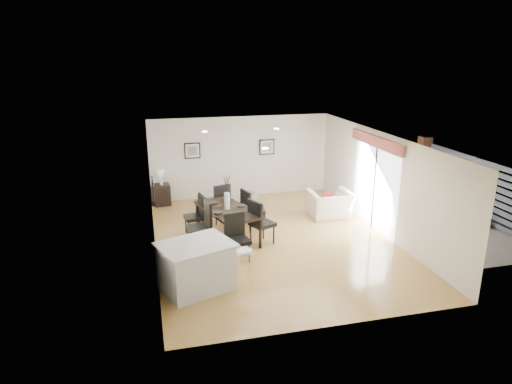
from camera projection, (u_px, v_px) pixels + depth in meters
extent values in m
plane|color=#B18848|center=(273.00, 240.00, 11.90)|extent=(8.00, 8.00, 0.00)
cube|color=silver|center=(241.00, 157.00, 15.21)|extent=(6.00, 0.04, 2.70)
cube|color=silver|center=(338.00, 257.00, 7.79)|extent=(6.00, 0.04, 2.70)
cube|color=silver|center=(152.00, 200.00, 10.81)|extent=(0.04, 8.00, 2.70)
cube|color=silver|center=(381.00, 183.00, 12.19)|extent=(0.04, 8.00, 2.70)
cube|color=white|center=(274.00, 138.00, 11.10)|extent=(6.00, 8.00, 0.02)
imported|color=gray|center=(228.00, 198.00, 14.44)|extent=(1.91, 0.93, 0.54)
imported|color=silver|center=(330.00, 204.00, 13.50)|extent=(1.23, 1.08, 0.78)
imported|color=#355223|center=(482.00, 217.00, 12.69)|extent=(0.67, 0.62, 0.60)
imported|color=#355223|center=(421.00, 194.00, 14.63)|extent=(0.43, 0.43, 0.71)
cube|color=black|center=(227.00, 210.00, 11.76)|extent=(1.54, 2.22, 0.07)
cylinder|color=black|center=(229.00, 241.00, 10.90)|extent=(0.08, 0.08, 0.77)
cylinder|color=black|center=(198.00, 217.00, 12.45)|extent=(0.08, 0.08, 0.77)
cylinder|color=black|center=(260.00, 234.00, 11.32)|extent=(0.08, 0.08, 0.77)
cylinder|color=black|center=(226.00, 212.00, 12.88)|extent=(0.08, 0.08, 0.77)
cube|color=black|center=(199.00, 229.00, 11.18)|extent=(0.62, 0.62, 0.10)
cube|color=black|center=(208.00, 214.00, 11.16)|extent=(0.14, 0.57, 0.67)
cylinder|color=black|center=(188.00, 238.00, 11.40)|extent=(0.04, 0.04, 0.51)
cylinder|color=black|center=(206.00, 236.00, 11.54)|extent=(0.04, 0.04, 0.51)
cylinder|color=black|center=(192.00, 245.00, 11.00)|extent=(0.04, 0.04, 0.51)
cylinder|color=black|center=(210.00, 242.00, 11.15)|extent=(0.04, 0.04, 0.51)
cube|color=black|center=(194.00, 217.00, 12.14)|extent=(0.55, 0.55, 0.09)
cube|color=black|center=(202.00, 205.00, 12.12)|extent=(0.12, 0.50, 0.59)
cylinder|color=black|center=(186.00, 225.00, 12.32)|extent=(0.04, 0.04, 0.45)
cylinder|color=black|center=(200.00, 223.00, 12.46)|extent=(0.04, 0.04, 0.45)
cylinder|color=black|center=(189.00, 230.00, 11.98)|extent=(0.04, 0.04, 0.45)
cylinder|color=black|center=(203.00, 228.00, 12.11)|extent=(0.04, 0.04, 0.45)
cube|color=black|center=(262.00, 224.00, 11.56)|extent=(0.70, 0.70, 0.09)
cube|color=black|center=(255.00, 213.00, 11.33)|extent=(0.28, 0.52, 0.64)
cylinder|color=black|center=(274.00, 235.00, 11.61)|extent=(0.04, 0.04, 0.49)
cylinder|color=black|center=(261.00, 239.00, 11.37)|extent=(0.04, 0.04, 0.49)
cylinder|color=black|center=(263.00, 230.00, 11.93)|extent=(0.04, 0.04, 0.49)
cylinder|color=black|center=(251.00, 234.00, 11.68)|extent=(0.04, 0.04, 0.49)
cube|color=black|center=(253.00, 212.00, 12.50)|extent=(0.63, 0.63, 0.09)
cube|color=black|center=(246.00, 202.00, 12.30)|extent=(0.20, 0.52, 0.62)
cylinder|color=black|center=(263.00, 222.00, 12.51)|extent=(0.04, 0.04, 0.47)
cylinder|color=black|center=(250.00, 225.00, 12.32)|extent=(0.04, 0.04, 0.47)
cylinder|color=black|center=(256.00, 218.00, 12.85)|extent=(0.04, 0.04, 0.47)
cylinder|color=black|center=(243.00, 220.00, 12.66)|extent=(0.04, 0.04, 0.47)
cube|color=black|center=(238.00, 241.00, 10.60)|extent=(0.58, 0.58, 0.09)
cube|color=black|center=(234.00, 225.00, 10.70)|extent=(0.51, 0.15, 0.61)
cylinder|color=black|center=(233.00, 256.00, 10.44)|extent=(0.04, 0.04, 0.46)
cylinder|color=black|center=(227.00, 250.00, 10.78)|extent=(0.04, 0.04, 0.46)
cylinder|color=black|center=(249.00, 253.00, 10.59)|extent=(0.04, 0.04, 0.46)
cylinder|color=black|center=(243.00, 247.00, 10.94)|extent=(0.04, 0.04, 0.46)
cube|color=black|center=(219.00, 204.00, 13.10)|extent=(0.65, 0.65, 0.09)
cube|color=black|center=(222.00, 195.00, 12.82)|extent=(0.51, 0.23, 0.62)
cylinder|color=black|center=(222.00, 210.00, 13.45)|extent=(0.04, 0.04, 0.47)
cylinder|color=black|center=(229.00, 214.00, 13.12)|extent=(0.04, 0.04, 0.47)
cylinder|color=black|center=(210.00, 213.00, 13.24)|extent=(0.04, 0.04, 0.47)
cylinder|color=black|center=(216.00, 217.00, 12.91)|extent=(0.04, 0.04, 0.47)
cylinder|color=white|center=(227.00, 201.00, 11.69)|extent=(0.15, 0.15, 0.43)
cylinder|color=#2F2115|center=(241.00, 207.00, 11.84)|extent=(0.41, 0.41, 0.01)
cylinder|color=black|center=(241.00, 206.00, 11.82)|extent=(0.22, 0.22, 0.06)
cylinder|color=#2F2115|center=(227.00, 201.00, 12.37)|extent=(0.41, 0.41, 0.01)
cylinder|color=black|center=(227.00, 199.00, 12.36)|extent=(0.22, 0.22, 0.06)
cylinder|color=#2F2115|center=(213.00, 205.00, 12.05)|extent=(0.41, 0.41, 0.01)
cylinder|color=black|center=(213.00, 203.00, 12.04)|extent=(0.22, 0.22, 0.06)
cylinder|color=#2F2115|center=(218.00, 214.00, 11.32)|extent=(0.41, 0.41, 0.01)
cylinder|color=black|center=(218.00, 213.00, 11.31)|extent=(0.22, 0.22, 0.06)
cylinder|color=#2F2115|center=(236.00, 216.00, 11.19)|extent=(0.41, 0.41, 0.01)
cylinder|color=black|center=(236.00, 215.00, 11.18)|extent=(0.22, 0.22, 0.06)
cube|color=black|center=(250.00, 214.00, 13.29)|extent=(0.97, 0.69, 0.36)
cube|color=black|center=(162.00, 195.00, 14.58)|extent=(0.54, 0.54, 0.67)
cylinder|color=white|center=(161.00, 182.00, 14.46)|extent=(0.11, 0.11, 0.20)
cone|color=white|center=(161.00, 175.00, 14.39)|extent=(0.24, 0.24, 0.26)
cube|color=maroon|center=(328.00, 199.00, 13.31)|extent=(0.33, 0.14, 0.32)
cube|color=silver|center=(196.00, 268.00, 9.34)|extent=(1.60, 1.40, 0.95)
cube|color=silver|center=(195.00, 245.00, 9.19)|extent=(1.74, 1.54, 0.07)
cylinder|color=white|center=(244.00, 251.00, 9.49)|extent=(0.35, 0.35, 0.05)
cylinder|color=silver|center=(248.00, 264.00, 9.74)|extent=(0.02, 0.02, 0.74)
cylinder|color=silver|center=(238.00, 265.00, 9.68)|extent=(0.02, 0.02, 0.74)
cylinder|color=silver|center=(240.00, 270.00, 9.47)|extent=(0.02, 0.02, 0.74)
cylinder|color=silver|center=(251.00, 269.00, 9.52)|extent=(0.02, 0.02, 0.74)
cube|color=black|center=(192.00, 151.00, 14.73)|extent=(0.52, 0.03, 0.52)
cube|color=white|center=(192.00, 151.00, 14.73)|extent=(0.44, 0.04, 0.44)
cube|color=#50504B|center=(192.00, 151.00, 14.73)|extent=(0.30, 0.04, 0.30)
cube|color=black|center=(267.00, 147.00, 15.30)|extent=(0.52, 0.03, 0.52)
cube|color=white|center=(267.00, 147.00, 15.30)|extent=(0.44, 0.04, 0.44)
cube|color=#50504B|center=(267.00, 147.00, 15.30)|extent=(0.30, 0.04, 0.30)
cube|color=black|center=(153.00, 190.00, 10.55)|extent=(0.03, 0.52, 0.52)
cube|color=white|center=(153.00, 190.00, 10.55)|extent=(0.04, 0.44, 0.44)
cube|color=#50504B|center=(153.00, 190.00, 10.55)|extent=(0.04, 0.30, 0.30)
cube|color=white|center=(375.00, 188.00, 12.53)|extent=(0.02, 2.40, 2.25)
cube|color=black|center=(374.00, 188.00, 12.53)|extent=(0.03, 0.05, 2.25)
cube|color=black|center=(377.00, 147.00, 12.19)|extent=(0.03, 2.50, 0.05)
cube|color=maroon|center=(376.00, 141.00, 12.13)|extent=(0.10, 2.70, 0.28)
plane|color=gray|center=(435.00, 220.00, 13.33)|extent=(6.00, 6.00, 0.00)
cube|color=#2D2D30|center=(474.00, 188.00, 13.34)|extent=(0.08, 5.50, 1.80)
cube|color=brown|center=(423.00, 166.00, 15.50)|extent=(0.35, 0.35, 2.00)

